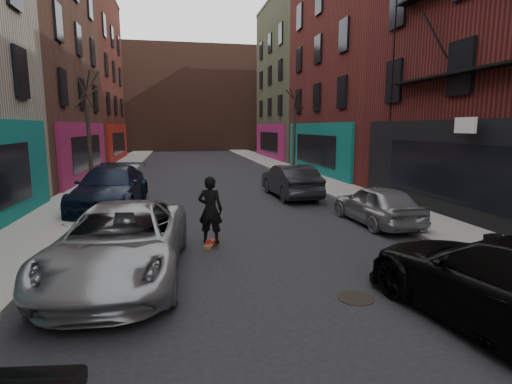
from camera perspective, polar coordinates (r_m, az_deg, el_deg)
name	(u,v)px	position (r m, az deg, el deg)	size (l,w,h in m)	color
sidewalk_left	(122,167)	(33.63, -18.56, 3.39)	(2.50, 84.00, 0.13)	gray
sidewalk_right	(274,164)	(34.35, 2.64, 3.98)	(2.50, 84.00, 0.13)	gray
buildings_right	(475,35)	(25.10, 28.78, 19.12)	(12.00, 56.00, 16.00)	#42221C
building_far	(189,100)	(59.35, -9.57, 12.81)	(40.00, 10.00, 14.00)	#47281E
tree_left_far	(88,124)	(21.62, -22.85, 8.93)	(2.00, 2.00, 6.50)	black
tree_right_far	(295,123)	(28.40, 5.53, 9.83)	(2.00, 2.00, 6.80)	black
parked_left_far	(121,242)	(9.20, -18.70, -6.78)	(2.60, 5.64, 1.57)	gray
parked_left_end	(110,188)	(16.97, -20.08, 0.56)	(2.35, 5.78, 1.68)	black
parked_right_far	(377,204)	(14.02, 16.89, -1.69)	(1.60, 3.97, 1.35)	gray
parked_right_end	(290,181)	(18.63, 4.93, 1.60)	(1.61, 4.63, 1.53)	black
skateboard	(211,244)	(11.16, -6.45, -7.44)	(0.22, 0.80, 0.10)	brown
skateboarder	(210,210)	(10.92, -6.54, -2.54)	(0.67, 0.44, 1.85)	black
pedestrian	(488,279)	(7.71, 30.25, -10.63)	(0.90, 0.78, 1.57)	black
manhole	(356,298)	(8.15, 14.05, -14.49)	(0.70, 0.70, 0.01)	black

